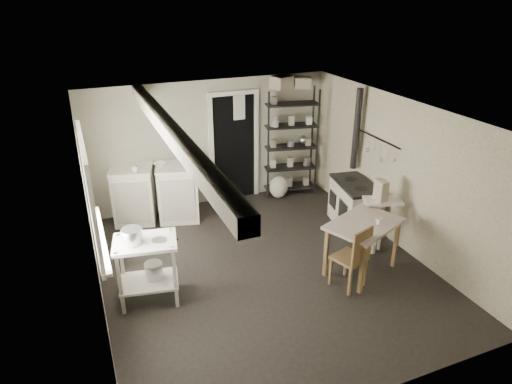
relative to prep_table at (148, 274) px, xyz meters
name	(u,v)px	position (x,y,z in m)	size (l,w,h in m)	color
floor	(264,268)	(1.66, 0.10, -0.40)	(5.00, 5.00, 0.00)	black
ceiling	(265,114)	(1.66, 0.10, 1.90)	(5.00, 5.00, 0.00)	silver
wall_back	(210,143)	(1.66, 2.60, 0.75)	(4.50, 0.02, 2.30)	#AEA994
wall_front	(374,306)	(1.66, -2.40, 0.75)	(4.50, 0.02, 2.30)	#AEA994
wall_left	(91,227)	(-0.59, 0.10, 0.75)	(0.02, 5.00, 2.30)	#AEA994
wall_right	(399,174)	(3.91, 0.10, 0.75)	(0.02, 5.00, 2.30)	#AEA994
window	(88,194)	(-0.56, 0.30, 1.10)	(0.12, 1.76, 1.28)	white
doorway	(234,149)	(2.11, 2.57, 0.60)	(0.96, 0.10, 2.08)	white
ceiling_beam	(171,133)	(0.46, 0.10, 1.80)	(0.18, 5.00, 0.18)	white
wallpaper_panel	(399,174)	(3.90, 0.10, 0.75)	(0.01, 5.00, 2.30)	beige
utensil_rail	(375,138)	(3.85, 0.70, 1.15)	(0.06, 1.20, 0.44)	silver
prep_table	(148,274)	(0.00, 0.00, 0.00)	(0.78, 0.56, 0.89)	white
stockpot	(133,239)	(-0.14, 0.01, 0.54)	(0.26, 0.26, 0.28)	silver
saucepan	(159,243)	(0.17, -0.06, 0.45)	(0.18, 0.18, 0.10)	silver
bucket	(154,272)	(0.08, 0.04, -0.02)	(0.23, 0.23, 0.26)	silver
base_cabinets	(157,195)	(0.55, 2.24, 0.06)	(1.52, 0.65, 1.00)	silver
mixing_bowl	(160,168)	(0.65, 2.23, 0.55)	(0.28, 0.28, 0.07)	white
counter_cup	(135,173)	(0.22, 2.12, 0.57)	(0.12, 0.12, 0.09)	white
shelf_rack	(291,147)	(3.19, 2.38, 0.55)	(0.98, 0.38, 2.07)	black
shelf_jar	(275,128)	(2.86, 2.38, 0.96)	(0.08, 0.08, 0.18)	white
storage_box_a	(281,92)	(2.99, 2.43, 1.61)	(0.33, 0.29, 0.23)	#C2B59C
storage_box_b	(302,92)	(3.39, 2.37, 1.59)	(0.29, 0.27, 0.19)	#C2B59C
stove	(355,203)	(3.58, 0.70, 0.04)	(0.56, 1.02, 0.80)	silver
stovepipe	(357,129)	(3.76, 1.10, 1.19)	(0.11, 0.11, 1.37)	black
side_ledge	(380,225)	(3.51, -0.09, 0.03)	(0.56, 0.30, 0.87)	white
oats_box	(381,191)	(3.46, -0.08, 0.61)	(0.12, 0.21, 0.31)	#C2B59C
work_table	(362,248)	(2.92, -0.48, -0.02)	(1.04, 0.72, 0.79)	#C1B3A4
table_cup	(378,223)	(3.08, -0.58, 0.41)	(0.10, 0.10, 0.09)	white
chair	(349,255)	(2.56, -0.71, 0.08)	(0.39, 0.41, 0.94)	brown
flour_sack	(279,186)	(2.89, 2.24, -0.16)	(0.36, 0.31, 0.44)	beige
floor_crock	(371,248)	(3.38, -0.12, -0.33)	(0.13, 0.13, 0.16)	white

